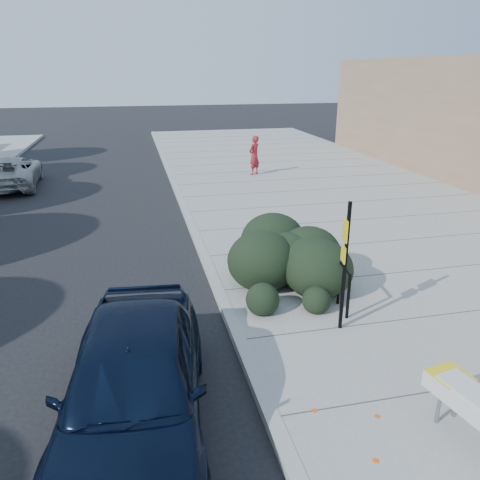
# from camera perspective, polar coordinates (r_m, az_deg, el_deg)

# --- Properties ---
(ground) EXTENTS (120.00, 120.00, 0.00)m
(ground) POSITION_cam_1_polar(r_m,az_deg,el_deg) (8.47, 0.04, -12.93)
(ground) COLOR black
(ground) RESTS_ON ground
(sidewalk_near) EXTENTS (11.20, 50.00, 0.15)m
(sidewalk_near) POSITION_cam_1_polar(r_m,az_deg,el_deg) (14.65, 17.28, 1.07)
(sidewalk_near) COLOR gray
(sidewalk_near) RESTS_ON ground
(curb_near) EXTENTS (0.22, 50.00, 0.17)m
(curb_near) POSITION_cam_1_polar(r_m,az_deg,el_deg) (12.86, -4.95, -0.64)
(curb_near) COLOR #9E9E99
(curb_near) RESTS_ON ground
(bike_rack) EXTENTS (0.13, 0.63, 0.93)m
(bike_rack) POSITION_cam_1_polar(r_m,az_deg,el_deg) (9.28, 12.58, -5.34)
(bike_rack) COLOR black
(bike_rack) RESTS_ON sidewalk_near
(sign_post) EXTENTS (0.11, 0.28, 2.40)m
(sign_post) POSITION_cam_1_polar(r_m,az_deg,el_deg) (8.34, 12.64, -2.24)
(sign_post) COLOR black
(sign_post) RESTS_ON sidewalk_near
(hedge) EXTENTS (2.44, 4.02, 1.42)m
(hedge) POSITION_cam_1_polar(r_m,az_deg,el_deg) (10.61, 4.93, -0.75)
(hedge) COLOR black
(hedge) RESTS_ON sidewalk_near
(sedan_navy) EXTENTS (2.33, 4.78, 1.57)m
(sedan_navy) POSITION_cam_1_polar(r_m,az_deg,el_deg) (6.50, -12.84, -16.60)
(sedan_navy) COLOR black
(sedan_navy) RESTS_ON ground
(suv_silver) EXTENTS (2.37, 4.66, 1.26)m
(suv_silver) POSITION_cam_1_polar(r_m,az_deg,el_deg) (21.68, -26.16, 7.44)
(suv_silver) COLOR #9B9FA0
(suv_silver) RESTS_ON ground
(pedestrian) EXTENTS (0.75, 0.72, 1.72)m
(pedestrian) POSITION_cam_1_polar(r_m,az_deg,el_deg) (21.24, 1.74, 10.29)
(pedestrian) COLOR maroon
(pedestrian) RESTS_ON sidewalk_near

